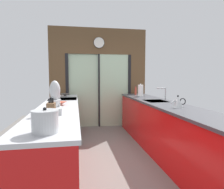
{
  "coord_description": "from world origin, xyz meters",
  "views": [
    {
      "loc": [
        -0.63,
        -3.03,
        1.39
      ],
      "look_at": [
        0.04,
        0.64,
        1.05
      ],
      "focal_mm": 31.65,
      "sensor_mm": 36.0,
      "label": 1
    }
  ],
  "objects_px": {
    "mixing_bowl_far": "(65,95)",
    "knife_block": "(51,112)",
    "kettle": "(178,102)",
    "paper_towel_roll": "(141,91)",
    "stock_pot": "(45,121)",
    "soap_bottle": "(136,91)",
    "mixing_bowl_near": "(60,103)",
    "stand_mixer": "(55,101)",
    "oven_range": "(63,120)"
  },
  "relations": [
    {
      "from": "mixing_bowl_near",
      "to": "mixing_bowl_far",
      "type": "xyz_separation_m",
      "value": [
        0.0,
        1.52,
        0.01
      ]
    },
    {
      "from": "mixing_bowl_near",
      "to": "kettle",
      "type": "distance_m",
      "value": 1.87
    },
    {
      "from": "mixing_bowl_near",
      "to": "stock_pot",
      "type": "distance_m",
      "value": 1.62
    },
    {
      "from": "mixing_bowl_near",
      "to": "stand_mixer",
      "type": "xyz_separation_m",
      "value": [
        0.0,
        -0.76,
        0.13
      ]
    },
    {
      "from": "mixing_bowl_near",
      "to": "paper_towel_roll",
      "type": "xyz_separation_m",
      "value": [
        1.78,
        1.2,
        0.1
      ]
    },
    {
      "from": "stock_pot",
      "to": "mixing_bowl_near",
      "type": "bearing_deg",
      "value": 90.0
    },
    {
      "from": "mixing_bowl_near",
      "to": "soap_bottle",
      "type": "distance_m",
      "value": 2.39
    },
    {
      "from": "stand_mixer",
      "to": "stock_pot",
      "type": "height_order",
      "value": "stand_mixer"
    },
    {
      "from": "mixing_bowl_near",
      "to": "stand_mixer",
      "type": "bearing_deg",
      "value": -90.0
    },
    {
      "from": "mixing_bowl_far",
      "to": "paper_towel_roll",
      "type": "bearing_deg",
      "value": -10.23
    },
    {
      "from": "mixing_bowl_far",
      "to": "knife_block",
      "type": "relative_size",
      "value": 0.83
    },
    {
      "from": "mixing_bowl_far",
      "to": "soap_bottle",
      "type": "height_order",
      "value": "soap_bottle"
    },
    {
      "from": "knife_block",
      "to": "soap_bottle",
      "type": "height_order",
      "value": "knife_block"
    },
    {
      "from": "oven_range",
      "to": "knife_block",
      "type": "bearing_deg",
      "value": -89.51
    },
    {
      "from": "stock_pot",
      "to": "soap_bottle",
      "type": "xyz_separation_m",
      "value": [
        1.78,
        3.21,
        0.0
      ]
    },
    {
      "from": "kettle",
      "to": "soap_bottle",
      "type": "distance_m",
      "value": 2.15
    },
    {
      "from": "soap_bottle",
      "to": "mixing_bowl_near",
      "type": "bearing_deg",
      "value": -138.23
    },
    {
      "from": "stock_pot",
      "to": "soap_bottle",
      "type": "relative_size",
      "value": 0.94
    },
    {
      "from": "mixing_bowl_far",
      "to": "knife_block",
      "type": "xyz_separation_m",
      "value": [
        0.0,
        -2.71,
        0.06
      ]
    },
    {
      "from": "mixing_bowl_near",
      "to": "soap_bottle",
      "type": "relative_size",
      "value": 0.88
    },
    {
      "from": "soap_bottle",
      "to": "paper_towel_roll",
      "type": "height_order",
      "value": "paper_towel_roll"
    },
    {
      "from": "knife_block",
      "to": "kettle",
      "type": "xyz_separation_m",
      "value": [
        1.78,
        0.63,
        -0.02
      ]
    },
    {
      "from": "oven_range",
      "to": "paper_towel_roll",
      "type": "distance_m",
      "value": 1.91
    },
    {
      "from": "oven_range",
      "to": "stock_pot",
      "type": "height_order",
      "value": "stock_pot"
    },
    {
      "from": "mixing_bowl_far",
      "to": "stand_mixer",
      "type": "xyz_separation_m",
      "value": [
        0.0,
        -2.28,
        0.12
      ]
    },
    {
      "from": "knife_block",
      "to": "paper_towel_roll",
      "type": "relative_size",
      "value": 0.84
    },
    {
      "from": "mixing_bowl_far",
      "to": "knife_block",
      "type": "height_order",
      "value": "knife_block"
    },
    {
      "from": "kettle",
      "to": "stock_pot",
      "type": "bearing_deg",
      "value": -149.27
    },
    {
      "from": "stock_pot",
      "to": "paper_towel_roll",
      "type": "xyz_separation_m",
      "value": [
        1.78,
        2.82,
        0.04
      ]
    },
    {
      "from": "mixing_bowl_near",
      "to": "stand_mixer",
      "type": "height_order",
      "value": "stand_mixer"
    },
    {
      "from": "mixing_bowl_far",
      "to": "stock_pot",
      "type": "height_order",
      "value": "stock_pot"
    },
    {
      "from": "oven_range",
      "to": "knife_block",
      "type": "xyz_separation_m",
      "value": [
        0.02,
        -2.17,
        0.57
      ]
    },
    {
      "from": "mixing_bowl_near",
      "to": "mixing_bowl_far",
      "type": "relative_size",
      "value": 0.98
    },
    {
      "from": "stand_mixer",
      "to": "soap_bottle",
      "type": "xyz_separation_m",
      "value": [
        1.78,
        2.35,
        -0.06
      ]
    },
    {
      "from": "stand_mixer",
      "to": "kettle",
      "type": "bearing_deg",
      "value": 6.5
    },
    {
      "from": "kettle",
      "to": "oven_range",
      "type": "bearing_deg",
      "value": 139.47
    },
    {
      "from": "knife_block",
      "to": "mixing_bowl_far",
      "type": "bearing_deg",
      "value": 90.0
    },
    {
      "from": "knife_block",
      "to": "soap_bottle",
      "type": "distance_m",
      "value": 3.3
    },
    {
      "from": "mixing_bowl_far",
      "to": "kettle",
      "type": "xyz_separation_m",
      "value": [
        1.78,
        -2.08,
        0.04
      ]
    },
    {
      "from": "mixing_bowl_far",
      "to": "soap_bottle",
      "type": "relative_size",
      "value": 0.89
    },
    {
      "from": "kettle",
      "to": "soap_bottle",
      "type": "relative_size",
      "value": 1.04
    },
    {
      "from": "oven_range",
      "to": "stand_mixer",
      "type": "relative_size",
      "value": 2.19
    },
    {
      "from": "paper_towel_roll",
      "to": "mixing_bowl_near",
      "type": "bearing_deg",
      "value": -146.06
    },
    {
      "from": "stock_pot",
      "to": "oven_range",
      "type": "bearing_deg",
      "value": 90.41
    },
    {
      "from": "knife_block",
      "to": "stand_mixer",
      "type": "xyz_separation_m",
      "value": [
        -0.0,
        0.43,
        0.06
      ]
    },
    {
      "from": "kettle",
      "to": "paper_towel_roll",
      "type": "relative_size",
      "value": 0.82
    },
    {
      "from": "kettle",
      "to": "paper_towel_roll",
      "type": "xyz_separation_m",
      "value": [
        -0.0,
        1.76,
        0.05
      ]
    },
    {
      "from": "oven_range",
      "to": "paper_towel_roll",
      "type": "relative_size",
      "value": 3.04
    },
    {
      "from": "oven_range",
      "to": "stand_mixer",
      "type": "bearing_deg",
      "value": -89.39
    },
    {
      "from": "stand_mixer",
      "to": "soap_bottle",
      "type": "bearing_deg",
      "value": 52.87
    }
  ]
}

